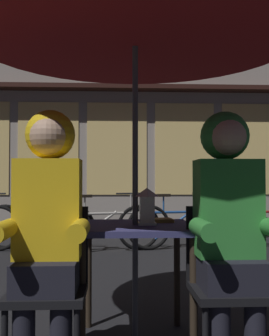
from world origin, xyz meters
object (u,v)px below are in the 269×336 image
cafe_table (135,241)px  chair_right (227,277)px  patio_umbrella (135,17)px  person_left_hooded (48,213)px  bicycle_fourth (182,225)px  potted_plant (241,207)px  bicycle_second (39,226)px  person_right_hooded (229,213)px  lantern (147,205)px  book (157,220)px  bicycle_third (104,227)px  chair_left (49,279)px

cafe_table → chair_right: 0.62m
patio_umbrella → person_left_hooded: (-0.48, -0.43, -1.21)m
patio_umbrella → bicycle_fourth: patio_umbrella is taller
potted_plant → bicycle_second: bearing=-163.4°
person_right_hooded → potted_plant: person_right_hooded is taller
lantern → bicycle_fourth: bearing=77.4°
patio_umbrella → book: bearing=42.9°
person_left_hooded → lantern: bearing=36.2°
patio_umbrella → potted_plant: (2.08, 4.58, -1.51)m
chair_right → bicycle_third: bearing=101.4°
person_right_hooded → bicycle_fourth: person_right_hooded is taller
bicycle_third → book: size_ratio=8.22×
person_left_hooded → bicycle_fourth: (1.35, 3.99, -0.50)m
person_left_hooded → bicycle_third: (0.21, 3.78, -0.50)m
patio_umbrella → potted_plant: patio_umbrella is taller
chair_right → person_left_hooded: (-0.96, -0.06, 0.36)m
cafe_table → potted_plant: (2.08, 4.58, -0.09)m
lantern → bicycle_second: bearing=109.9°
potted_plant → person_right_hooded: bearing=-107.8°
bicycle_third → person_left_hooded: bearing=-93.2°
cafe_table → bicycle_third: size_ratio=0.45×
cafe_table → book: (0.15, 0.14, 0.11)m
book → potted_plant: size_ratio=0.22×
bicycle_second → person_left_hooded: bearing=-79.3°
patio_umbrella → book: size_ratio=11.55×
cafe_table → person_left_hooded: size_ratio=0.53×
cafe_table → bicycle_fourth: 3.68m
potted_plant → person_left_hooded: bearing=-117.1°
chair_right → bicycle_second: 4.31m
lantern → chair_right: (0.41, -0.35, -0.37)m
chair_left → potted_plant: bearing=62.6°
person_left_hooded → bicycle_fourth: size_ratio=0.84×
chair_right → bicycle_fourth: (0.39, 3.93, -0.14)m
book → potted_plant: potted_plant is taller
cafe_table → book: 0.24m
chair_right → chair_left: bearing=180.0°
chair_right → bicycle_fourth: 3.95m
lantern → bicycle_fourth: size_ratio=0.14×
potted_plant → lantern: bearing=-113.6°
person_left_hooded → chair_left: bearing=90.0°
person_right_hooded → bicycle_second: person_right_hooded is taller
patio_umbrella → lantern: patio_umbrella is taller
chair_left → chair_right: (0.96, 0.00, 0.00)m
cafe_table → lantern: size_ratio=3.20×
patio_umbrella → bicycle_second: size_ratio=1.38×
cafe_table → person_left_hooded: bearing=-138.4°
patio_umbrella → person_left_hooded: size_ratio=1.65×
chair_left → bicycle_second: size_ratio=0.52×
lantern → person_left_hooded: 0.68m
bicycle_fourth → book: 3.52m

